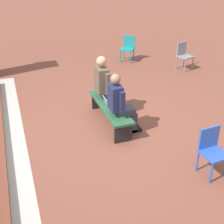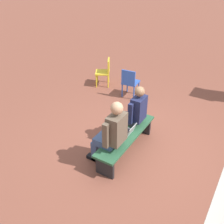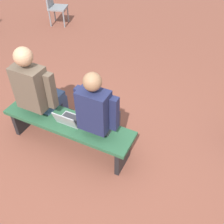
{
  "view_description": "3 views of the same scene",
  "coord_description": "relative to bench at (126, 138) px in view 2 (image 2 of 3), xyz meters",
  "views": [
    {
      "loc": [
        -5.46,
        1.84,
        3.51
      ],
      "look_at": [
        -0.28,
        0.03,
        0.6
      ],
      "focal_mm": 50.0,
      "sensor_mm": 36.0,
      "label": 1
    },
    {
      "loc": [
        4.07,
        1.84,
        3.62
      ],
      "look_at": [
        0.15,
        -0.55,
        0.76
      ],
      "focal_mm": 42.0,
      "sensor_mm": 36.0,
      "label": 2
    },
    {
      "loc": [
        -1.31,
        1.84,
        2.8
      ],
      "look_at": [
        -0.23,
        -0.38,
        0.61
      ],
      "focal_mm": 42.0,
      "sensor_mm": 36.0,
      "label": 3
    }
  ],
  "objects": [
    {
      "name": "laptop",
      "position": [
        -0.04,
        0.01,
        0.15
      ],
      "size": [
        0.32,
        0.29,
        0.21
      ],
      "color": "#9EA0A5",
      "rests_on": "bench"
    },
    {
      "name": "person_adult",
      "position": [
        0.46,
        -0.07,
        0.39
      ],
      "size": [
        0.59,
        0.74,
        1.42
      ],
      "color": "#384C75",
      "rests_on": "ground"
    },
    {
      "name": "plastic_chair_far_left",
      "position": [
        -2.18,
        -1.08,
        0.13
      ],
      "size": [
        0.45,
        0.45,
        0.84
      ],
      "color": "#2D56B7",
      "rests_on": "ground"
    },
    {
      "name": "plastic_chair_foreground",
      "position": [
        -2.46,
        -2.09,
        0.13
      ],
      "size": [
        0.57,
        0.57,
        0.84
      ],
      "color": "gold",
      "rests_on": "ground"
    },
    {
      "name": "person_student",
      "position": [
        -0.44,
        -0.07,
        0.36
      ],
      "size": [
        0.54,
        0.68,
        1.34
      ],
      "color": "#383842",
      "rests_on": "ground"
    },
    {
      "name": "bench",
      "position": [
        0.0,
        0.0,
        0.0
      ],
      "size": [
        1.8,
        0.44,
        0.45
      ],
      "color": "#285638",
      "rests_on": "ground"
    },
    {
      "name": "ground_plane",
      "position": [
        -0.29,
        0.13,
        -0.35
      ],
      "size": [
        60.0,
        60.0,
        0.0
      ],
      "primitive_type": "plane",
      "color": "brown"
    }
  ]
}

